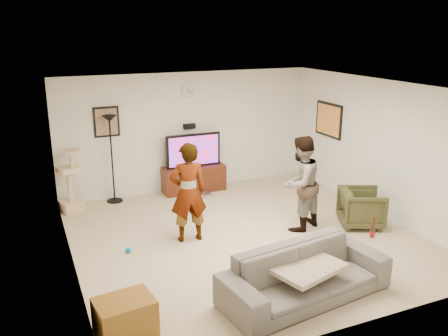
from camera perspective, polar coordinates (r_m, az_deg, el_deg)
name	(u,v)px	position (r m, az deg, el deg)	size (l,w,h in m)	color
floor	(244,237)	(8.08, 2.47, -8.27)	(5.50, 5.50, 0.02)	tan
ceiling	(246,86)	(7.38, 2.71, 9.76)	(5.50, 5.50, 0.02)	white
wall_back	(189,132)	(10.10, -4.28, 4.37)	(5.50, 0.04, 2.50)	silver
wall_front	(355,230)	(5.45, 15.45, -7.16)	(5.50, 0.04, 2.50)	silver
wall_left	(67,187)	(6.94, -18.31, -2.23)	(0.04, 5.50, 2.50)	silver
wall_right	(380,148)	(9.15, 18.27, 2.25)	(0.04, 5.50, 2.50)	silver
wall_clock	(188,92)	(9.93, -4.33, 9.13)	(0.26, 0.26, 0.04)	white
wall_speaker	(189,126)	(10.02, -4.18, 5.03)	(0.25, 0.10, 0.10)	black
picture_back	(106,122)	(9.60, -13.94, 5.40)	(0.42, 0.03, 0.52)	#79614B
picture_right	(329,120)	(10.30, 12.45, 5.68)	(0.03, 0.78, 0.62)	orange
tv_stand	(194,179)	(10.14, -3.65, -1.28)	(1.33, 0.45, 0.55)	#38170C
console_box	(201,195)	(9.87, -2.75, -3.25)	(0.40, 0.30, 0.07)	#B0B0B9
tv	(193,150)	(9.96, -3.71, 2.15)	(1.18, 0.08, 0.70)	black
tv_screen	(194,151)	(9.92, -3.62, 2.09)	(1.08, 0.01, 0.61)	#232CEB
floor_lamp	(112,160)	(9.60, -13.31, 0.98)	(0.32, 0.32, 1.75)	black
cat_tree	(69,181)	(9.40, -18.11, -1.45)	(0.39, 0.39, 1.21)	#CBB287
person_left	(188,193)	(7.67, -4.32, -2.96)	(0.60, 0.40, 1.65)	#9D9D9D
person_right	(300,184)	(8.18, 9.17, -1.86)	(0.80, 0.62, 1.65)	#274A9B
sofa	(305,274)	(6.34, 9.74, -12.49)	(2.27, 0.89, 0.66)	#5D5751
throw_blanket	(305,266)	(6.29, 9.72, -11.59)	(0.90, 0.70, 0.06)	#C8AE88
beer_bottle	(373,229)	(6.73, 17.45, -6.97)	(0.06, 0.06, 0.25)	#3B200F
armchair	(362,208)	(8.71, 16.20, -4.61)	(0.71, 0.73, 0.67)	#35361C
side_table	(125,317)	(5.79, -11.81, -17.07)	(0.65, 0.49, 0.43)	brown
toy_ball	(128,250)	(7.66, -11.43, -9.65)	(0.09, 0.09, 0.09)	#0068A9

